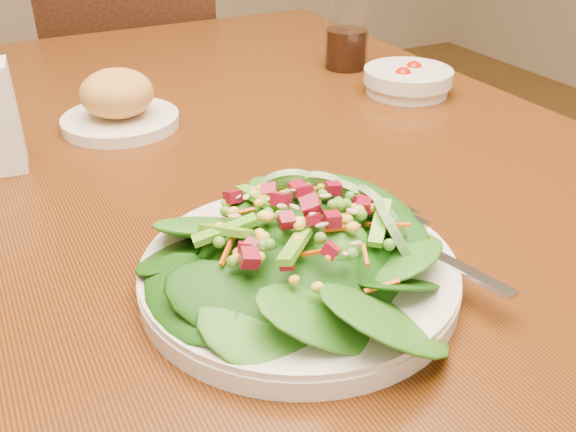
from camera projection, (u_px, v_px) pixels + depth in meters
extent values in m
cube|color=#562D0E|center=(253.00, 171.00, 0.80)|extent=(0.90, 1.40, 0.04)
cylinder|color=#401F11|center=(291.00, 175.00, 1.64)|extent=(0.07, 0.07, 0.71)
cube|color=#401F11|center=(145.00, 124.00, 1.76)|extent=(0.51, 0.51, 0.04)
cylinder|color=#401F11|center=(210.00, 165.00, 2.05)|extent=(0.04, 0.04, 0.40)
cylinder|color=#401F11|center=(96.00, 173.00, 1.99)|extent=(0.04, 0.04, 0.40)
cylinder|color=#401F11|center=(219.00, 219.00, 1.75)|extent=(0.04, 0.04, 0.40)
cylinder|color=#401F11|center=(86.00, 231.00, 1.69)|extent=(0.04, 0.04, 0.40)
cube|color=#401F11|center=(132.00, 56.00, 1.47)|extent=(0.38, 0.14, 0.45)
cylinder|color=silver|center=(299.00, 276.00, 0.56)|extent=(0.27, 0.27, 0.02)
ellipsoid|color=#083804|center=(299.00, 248.00, 0.54)|extent=(0.19, 0.19, 0.04)
cube|color=silver|center=(430.00, 247.00, 0.57)|extent=(0.05, 0.18, 0.01)
cylinder|color=silver|center=(121.00, 121.00, 0.87)|extent=(0.16, 0.16, 0.02)
ellipsoid|color=#C2793B|center=(117.00, 93.00, 0.85)|extent=(0.10, 0.10, 0.06)
cylinder|color=silver|center=(408.00, 81.00, 0.98)|extent=(0.14, 0.14, 0.04)
sphere|color=#B81600|center=(414.00, 70.00, 0.99)|extent=(0.03, 0.03, 0.03)
sphere|color=#B81600|center=(403.00, 77.00, 0.96)|extent=(0.03, 0.03, 0.03)
cylinder|color=silver|center=(347.00, 29.00, 1.08)|extent=(0.07, 0.07, 0.13)
cylinder|color=black|center=(346.00, 49.00, 1.09)|extent=(0.07, 0.07, 0.07)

